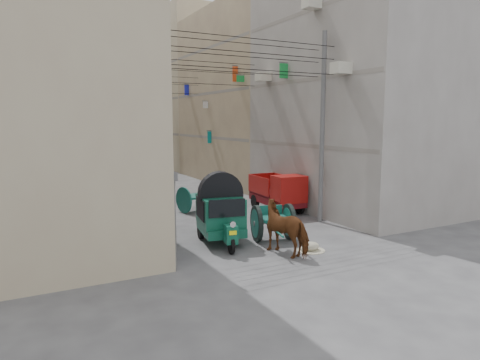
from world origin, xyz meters
TOP-DOWN VIEW (x-y plane):
  - ground at (0.00, 0.00)m, footprint 140.00×140.00m
  - building_row_left at (-8.00, 34.13)m, footprint 8.00×62.00m
  - building_row_right at (8.00, 34.13)m, footprint 8.00×62.00m
  - end_cap_building at (0.00, 66.00)m, footprint 22.00×10.00m
  - shutters_left at (-3.92, 10.38)m, footprint 0.18×14.40m
  - signboards at (-0.01, 21.66)m, footprint 8.22×40.52m
  - ac_units at (3.65, 7.67)m, footprint 0.70×6.55m
  - utility_poles at (0.00, 17.00)m, footprint 7.40×22.20m
  - overhead_cables at (0.00, 14.40)m, footprint 7.40×22.52m
  - auto_rickshaw at (-1.56, 5.13)m, footprint 1.95×2.87m
  - tonga_cart at (0.25, 4.49)m, footprint 1.80×3.12m
  - mini_truck at (3.17, 8.47)m, footprint 1.65×3.37m
  - second_cart at (-0.38, 10.52)m, footprint 1.68×1.56m
  - feed_sack at (0.72, 2.82)m, footprint 0.59×0.47m
  - horse at (-0.12, 3.00)m, footprint 1.48×2.21m
  - distant_car_white at (-1.64, 24.15)m, footprint 1.52×3.42m
  - distant_car_grey at (0.84, 26.95)m, footprint 2.22×3.60m
  - distant_car_green at (0.37, 35.13)m, footprint 2.14×4.52m

SIDE VIEW (x-z plane):
  - ground at x=0.00m, z-range 0.00..0.00m
  - feed_sack at x=0.72m, z-range 0.00..0.30m
  - distant_car_grey at x=0.84m, z-range 0.00..1.12m
  - distant_car_white at x=-1.64m, z-range 0.00..1.15m
  - distant_car_green at x=0.37m, z-range 0.00..1.27m
  - second_cart at x=-0.38m, z-range 0.04..1.29m
  - tonga_cart at x=0.25m, z-range 0.03..1.36m
  - horse at x=-0.12m, z-range 0.00..1.72m
  - mini_truck at x=3.17m, z-range -0.04..1.81m
  - auto_rickshaw at x=-1.56m, z-range 0.17..2.13m
  - shutters_left at x=-3.92m, z-range 0.06..2.93m
  - signboards at x=-0.01m, z-range 0.59..6.27m
  - utility_poles at x=0.00m, z-range 0.00..8.00m
  - building_row_left at x=-8.00m, z-range -0.54..13.46m
  - building_row_right at x=8.00m, z-range -0.54..13.46m
  - end_cap_building at x=0.00m, z-range 0.00..13.00m
  - overhead_cables at x=0.00m, z-range 6.20..7.33m
  - ac_units at x=3.65m, z-range 5.76..9.11m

